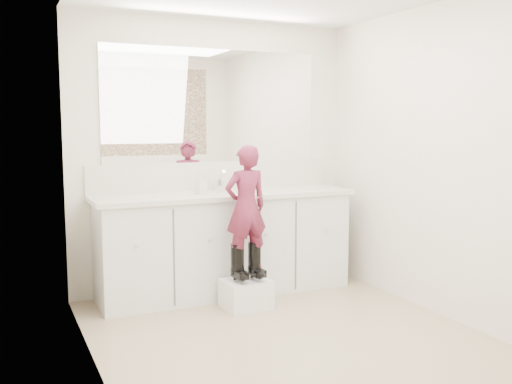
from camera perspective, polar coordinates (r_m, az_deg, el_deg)
name	(u,v)px	position (r m, az deg, el deg)	size (l,w,h in m)	color
floor	(292,339)	(4.08, 3.59, -14.47)	(3.00, 3.00, 0.00)	#977962
wall_back	(214,155)	(5.17, -4.26, 3.70)	(2.60, 2.60, 0.00)	beige
wall_front	(460,189)	(2.60, 19.75, 0.30)	(2.60, 2.60, 0.00)	beige
wall_left	(93,173)	(3.39, -15.98, 1.85)	(3.00, 3.00, 0.00)	beige
wall_right	(443,161)	(4.57, 18.20, 2.98)	(3.00, 3.00, 0.00)	beige
vanity_cabinet	(226,245)	(5.02, -3.07, -5.32)	(2.20, 0.55, 0.85)	silver
countertop	(226,195)	(4.93, -3.03, -0.29)	(2.28, 0.58, 0.04)	beige
backsplash	(214,176)	(5.17, -4.18, 1.64)	(2.28, 0.03, 0.25)	beige
mirror	(214,106)	(5.16, -4.25, 8.58)	(2.00, 0.02, 1.00)	white
dot_panel	(463,83)	(2.60, 19.99, 10.24)	(2.00, 0.01, 1.20)	#472819
faucet	(219,185)	(5.08, -3.73, 0.70)	(0.08, 0.08, 0.10)	silver
cup	(255,186)	(5.04, -0.11, 0.60)	(0.09, 0.09, 0.09)	beige
soap_bottle	(200,183)	(4.85, -5.57, 0.85)	(0.08, 0.08, 0.18)	silver
step_stool	(246,294)	(4.67, -1.00, -10.16)	(0.36, 0.30, 0.23)	white
boot_left	(237,263)	(4.57, -1.87, -7.07)	(0.11, 0.20, 0.30)	black
boot_right	(255,261)	(4.63, -0.15, -6.88)	(0.11, 0.20, 0.30)	black
toddler	(246,207)	(4.51, -1.02, -1.53)	(0.36, 0.24, 0.98)	#A73359
toothbrush	(254,199)	(4.53, -0.21, -0.75)	(0.01, 0.01, 0.14)	pink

